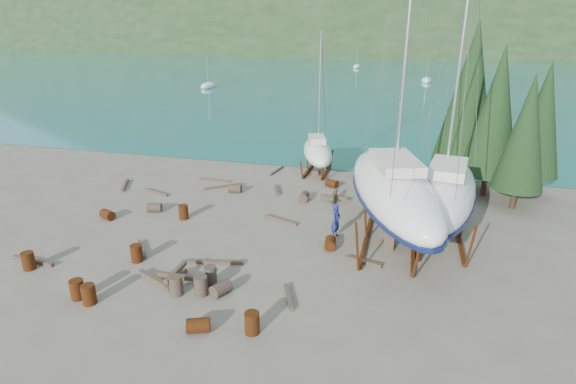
% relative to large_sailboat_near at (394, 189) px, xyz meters
% --- Properties ---
extents(ground, '(600.00, 600.00, 0.00)m').
position_rel_large_sailboat_near_xyz_m(ground, '(-6.65, -2.93, -3.08)').
color(ground, '#655950').
rests_on(ground, ground).
extents(bay_water, '(700.00, 700.00, 0.00)m').
position_rel_large_sailboat_near_xyz_m(bay_water, '(-6.65, 312.07, -3.07)').
color(bay_water, '#1C718D').
rests_on(bay_water, ground).
extents(far_hill, '(800.00, 360.00, 110.00)m').
position_rel_large_sailboat_near_xyz_m(far_hill, '(-6.65, 317.07, -3.08)').
color(far_hill, black).
rests_on(far_hill, ground).
extents(far_house_left, '(6.60, 5.60, 5.60)m').
position_rel_large_sailboat_near_xyz_m(far_house_left, '(-66.65, 187.07, -0.15)').
color(far_house_left, beige).
rests_on(far_house_left, ground).
extents(far_house_center, '(6.60, 5.60, 5.60)m').
position_rel_large_sailboat_near_xyz_m(far_house_center, '(-26.65, 187.07, -0.15)').
color(far_house_center, beige).
rests_on(far_house_center, ground).
extents(far_house_right, '(6.60, 5.60, 5.60)m').
position_rel_large_sailboat_near_xyz_m(far_house_right, '(23.35, 187.07, -0.15)').
color(far_house_right, beige).
rests_on(far_house_right, ground).
extents(cypress_near_right, '(3.60, 3.60, 10.00)m').
position_rel_large_sailboat_near_xyz_m(cypress_near_right, '(5.85, 9.07, 2.71)').
color(cypress_near_right, black).
rests_on(cypress_near_right, ground).
extents(cypress_mid_right, '(3.06, 3.06, 8.50)m').
position_rel_large_sailboat_near_xyz_m(cypress_mid_right, '(7.35, 7.07, 1.84)').
color(cypress_mid_right, black).
rests_on(cypress_mid_right, ground).
extents(cypress_back_left, '(4.14, 4.14, 11.50)m').
position_rel_large_sailboat_near_xyz_m(cypress_back_left, '(4.35, 11.07, 3.58)').
color(cypress_back_left, black).
rests_on(cypress_back_left, ground).
extents(cypress_far_right, '(3.24, 3.24, 9.00)m').
position_rel_large_sailboat_near_xyz_m(cypress_far_right, '(8.85, 10.07, 2.13)').
color(cypress_far_right, black).
rests_on(cypress_far_right, ground).
extents(moored_boat_left, '(2.00, 5.00, 6.05)m').
position_rel_large_sailboat_near_xyz_m(moored_boat_left, '(-36.65, 57.07, -2.69)').
color(moored_boat_left, white).
rests_on(moored_boat_left, ground).
extents(moored_boat_mid, '(2.00, 5.00, 6.05)m').
position_rel_large_sailboat_near_xyz_m(moored_boat_mid, '(3.35, 77.07, -2.69)').
color(moored_boat_mid, white).
rests_on(moored_boat_mid, ground).
extents(moored_boat_far, '(2.00, 5.00, 6.05)m').
position_rel_large_sailboat_near_xyz_m(moored_boat_far, '(-14.65, 107.07, -2.69)').
color(moored_boat_far, white).
rests_on(moored_boat_far, ground).
extents(large_sailboat_near, '(7.00, 12.64, 19.12)m').
position_rel_large_sailboat_near_xyz_m(large_sailboat_near, '(0.00, 0.00, 0.00)').
color(large_sailboat_near, white).
rests_on(large_sailboat_near, ground).
extents(large_sailboat_far, '(4.62, 11.00, 16.88)m').
position_rel_large_sailboat_near_xyz_m(large_sailboat_far, '(2.59, 1.18, -0.32)').
color(large_sailboat_far, white).
rests_on(large_sailboat_far, ground).
extents(small_sailboat_shore, '(4.08, 6.96, 10.63)m').
position_rel_large_sailboat_near_xyz_m(small_sailboat_shore, '(-6.24, 11.05, -1.32)').
color(small_sailboat_shore, white).
rests_on(small_sailboat_shore, ground).
extents(worker, '(0.63, 0.81, 1.95)m').
position_rel_large_sailboat_near_xyz_m(worker, '(-2.92, -0.04, -2.10)').
color(worker, navy).
rests_on(worker, ground).
extents(drum_0, '(0.58, 0.58, 0.88)m').
position_rel_large_sailboat_near_xyz_m(drum_0, '(-16.58, -7.34, -2.64)').
color(drum_0, '#623010').
rests_on(drum_0, ground).
extents(drum_1, '(0.92, 1.05, 0.58)m').
position_rel_large_sailboat_near_xyz_m(drum_1, '(-6.79, -6.96, -2.79)').
color(drum_1, '#2D2823').
rests_on(drum_1, ground).
extents(drum_2, '(1.03, 0.87, 0.58)m').
position_rel_large_sailboat_near_xyz_m(drum_2, '(-16.65, -1.20, -2.79)').
color(drum_2, '#623010').
rests_on(drum_2, ground).
extents(drum_3, '(0.58, 0.58, 0.88)m').
position_rel_large_sailboat_near_xyz_m(drum_3, '(-11.88, -9.04, -2.64)').
color(drum_3, '#623010').
rests_on(drum_3, ground).
extents(drum_4, '(1.04, 0.90, 0.58)m').
position_rel_large_sailboat_near_xyz_m(drum_4, '(-4.53, 7.99, -2.79)').
color(drum_4, '#623010').
rests_on(drum_4, ground).
extents(drum_5, '(0.58, 0.58, 0.88)m').
position_rel_large_sailboat_near_xyz_m(drum_5, '(-7.59, -6.31, -2.64)').
color(drum_5, '#2D2823').
rests_on(drum_5, ground).
extents(drum_6, '(0.68, 0.95, 0.58)m').
position_rel_large_sailboat_near_xyz_m(drum_6, '(-2.98, -1.44, -2.79)').
color(drum_6, '#623010').
rests_on(drum_6, ground).
extents(drum_7, '(0.58, 0.58, 0.88)m').
position_rel_large_sailboat_near_xyz_m(drum_7, '(-4.63, -9.08, -2.64)').
color(drum_7, '#623010').
rests_on(drum_7, ground).
extents(drum_8, '(0.58, 0.58, 0.88)m').
position_rel_large_sailboat_near_xyz_m(drum_8, '(-12.23, 0.05, -2.64)').
color(drum_8, '#623010').
rests_on(drum_8, ground).
extents(drum_9, '(0.93, 0.65, 0.58)m').
position_rel_large_sailboat_near_xyz_m(drum_9, '(-10.91, 5.18, -2.79)').
color(drum_9, '#2D2823').
rests_on(drum_9, ground).
extents(drum_11, '(0.63, 0.91, 0.58)m').
position_rel_large_sailboat_near_xyz_m(drum_11, '(-5.85, 4.87, -2.79)').
color(drum_11, '#2D2823').
rests_on(drum_11, ground).
extents(drum_12, '(1.03, 0.86, 0.58)m').
position_rel_large_sailboat_near_xyz_m(drum_12, '(-6.63, -9.57, -2.79)').
color(drum_12, '#623010').
rests_on(drum_12, ground).
extents(drum_13, '(0.58, 0.58, 0.88)m').
position_rel_large_sailboat_near_xyz_m(drum_13, '(-12.61, -8.84, -2.64)').
color(drum_13, '#623010').
rests_on(drum_13, ground).
extents(drum_14, '(0.58, 0.58, 0.88)m').
position_rel_large_sailboat_near_xyz_m(drum_14, '(-12.00, -5.31, -2.64)').
color(drum_14, '#623010').
rests_on(drum_14, ground).
extents(drum_15, '(0.99, 0.77, 0.58)m').
position_rel_large_sailboat_near_xyz_m(drum_15, '(-14.52, 0.58, -2.79)').
color(drum_15, '#2D2823').
rests_on(drum_15, ground).
extents(drum_16, '(0.58, 0.58, 0.88)m').
position_rel_large_sailboat_near_xyz_m(drum_16, '(-7.64, -7.21, -2.64)').
color(drum_16, '#2D2823').
rests_on(drum_16, ground).
extents(drum_17, '(0.58, 0.58, 0.88)m').
position_rel_large_sailboat_near_xyz_m(drum_17, '(-8.68, -7.47, -2.64)').
color(drum_17, '#2D2823').
rests_on(drum_17, ground).
extents(timber_0, '(2.42, 0.15, 0.14)m').
position_rel_large_sailboat_near_xyz_m(timber_0, '(-13.26, 7.07, -3.01)').
color(timber_0, brown).
rests_on(timber_0, ground).
extents(timber_1, '(1.87, 0.65, 0.19)m').
position_rel_large_sailboat_near_xyz_m(timber_1, '(-1.12, -2.63, -2.98)').
color(timber_1, brown).
rests_on(timber_1, ground).
extents(timber_2, '(1.26, 2.37, 0.19)m').
position_rel_large_sailboat_near_xyz_m(timber_2, '(-19.13, 4.25, -2.98)').
color(timber_2, brown).
rests_on(timber_2, ground).
extents(timber_5, '(2.97, 0.79, 0.16)m').
position_rel_large_sailboat_near_xyz_m(timber_5, '(-8.26, -4.59, -3.00)').
color(timber_5, brown).
rests_on(timber_5, ground).
extents(timber_6, '(0.82, 1.74, 0.19)m').
position_rel_large_sailboat_near_xyz_m(timber_6, '(-8.12, 6.16, -2.98)').
color(timber_6, brown).
rests_on(timber_6, ground).
extents(timber_7, '(0.87, 1.79, 0.17)m').
position_rel_large_sailboat_near_xyz_m(timber_7, '(-3.88, -6.52, -2.99)').
color(timber_7, brown).
rests_on(timber_7, ground).
extents(timber_9, '(0.53, 2.33, 0.15)m').
position_rel_large_sailboat_near_xyz_m(timber_9, '(-9.44, 10.52, -3.00)').
color(timber_9, brown).
rests_on(timber_9, ground).
extents(timber_10, '(2.26, 0.98, 0.16)m').
position_rel_large_sailboat_near_xyz_m(timber_10, '(-6.43, 1.23, -3.00)').
color(timber_10, brown).
rests_on(timber_10, ground).
extents(timber_12, '(1.46, 1.72, 0.17)m').
position_rel_large_sailboat_near_xyz_m(timber_12, '(-12.41, -4.26, -2.99)').
color(timber_12, brown).
rests_on(timber_12, ground).
extents(timber_14, '(2.48, 0.39, 0.18)m').
position_rel_large_sailboat_near_xyz_m(timber_14, '(-16.89, -6.78, -2.99)').
color(timber_14, brown).
rests_on(timber_14, ground).
extents(timber_15, '(2.36, 1.93, 0.15)m').
position_rel_large_sailboat_near_xyz_m(timber_15, '(-12.08, 5.96, -3.00)').
color(timber_15, brown).
rests_on(timber_15, ground).
extents(timber_16, '(2.80, 1.43, 0.23)m').
position_rel_large_sailboat_near_xyz_m(timber_16, '(-9.81, -6.96, -2.96)').
color(timber_16, brown).
rests_on(timber_16, ground).
extents(timber_17, '(2.22, 0.90, 0.16)m').
position_rel_large_sailboat_near_xyz_m(timber_17, '(-16.17, 3.56, -3.00)').
color(timber_17, brown).
rests_on(timber_17, ground).
extents(timber_pile_fore, '(1.80, 1.80, 0.60)m').
position_rel_large_sailboat_near_xyz_m(timber_pile_fore, '(-9.20, -6.55, -2.78)').
color(timber_pile_fore, brown).
rests_on(timber_pile_fore, ground).
extents(timber_pile_aft, '(1.80, 1.80, 0.60)m').
position_rel_large_sailboat_near_xyz_m(timber_pile_aft, '(-3.90, 5.25, -2.78)').
color(timber_pile_aft, brown).
rests_on(timber_pile_aft, ground).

